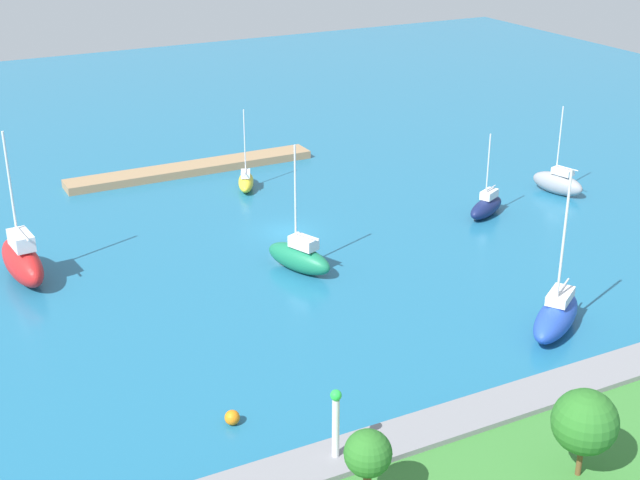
% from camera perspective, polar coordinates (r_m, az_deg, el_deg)
% --- Properties ---
extents(water, '(160.00, 160.00, 0.00)m').
position_cam_1_polar(water, '(73.29, -2.10, 0.52)').
color(water, '#1E668C').
rests_on(water, ground).
extents(pier_dock, '(24.41, 2.81, 0.75)m').
position_cam_1_polar(pier_dock, '(88.17, -8.13, 4.52)').
color(pier_dock, '#997A56').
rests_on(pier_dock, ground).
extents(breakwater, '(70.87, 2.78, 1.32)m').
position_cam_1_polar(breakwater, '(50.77, 12.60, -10.28)').
color(breakwater, gray).
rests_on(breakwater, ground).
extents(shoreline_park, '(63.17, 11.39, 1.02)m').
position_cam_1_polar(shoreline_park, '(47.00, 17.82, -14.18)').
color(shoreline_park, '#387A33').
rests_on(shoreline_park, ground).
extents(harbor_beacon, '(0.56, 0.56, 3.73)m').
position_cam_1_polar(harbor_beacon, '(43.68, 1.01, -11.26)').
color(harbor_beacon, silver).
rests_on(harbor_beacon, breakwater).
extents(park_tree_center, '(2.17, 2.17, 4.06)m').
position_cam_1_polar(park_tree_center, '(40.67, 3.06, -13.43)').
color(park_tree_center, brown).
rests_on(park_tree_center, shoreline_park).
extents(park_tree_east, '(3.14, 3.14, 4.55)m').
position_cam_1_polar(park_tree_east, '(44.27, 16.46, -11.02)').
color(park_tree_east, brown).
rests_on(park_tree_east, shoreline_park).
extents(sailboat_green_west_end, '(3.91, 6.13, 9.62)m').
position_cam_1_polar(sailboat_green_west_end, '(65.94, -1.32, -1.07)').
color(sailboat_green_west_end, '#19724C').
rests_on(sailboat_green_west_end, water).
extents(sailboat_yellow_far_south, '(3.10, 4.68, 7.45)m').
position_cam_1_polar(sailboat_yellow_far_south, '(82.83, -4.72, 3.74)').
color(sailboat_yellow_far_south, yellow).
rests_on(sailboat_yellow_far_south, water).
extents(sailboat_gray_far_north, '(2.99, 5.37, 8.04)m').
position_cam_1_polar(sailboat_gray_far_north, '(84.15, 14.85, 3.54)').
color(sailboat_gray_far_north, gray).
rests_on(sailboat_gray_far_north, water).
extents(sailboat_red_mid_basin, '(2.87, 7.43, 11.02)m').
position_cam_1_polar(sailboat_red_mid_basin, '(67.78, -18.37, -1.22)').
color(sailboat_red_mid_basin, red).
rests_on(sailboat_red_mid_basin, water).
extents(sailboat_blue_near_pier, '(6.84, 5.54, 11.09)m').
position_cam_1_polar(sailboat_blue_near_pier, '(59.63, 14.76, -4.66)').
color(sailboat_blue_near_pier, '#2347B2').
rests_on(sailboat_blue_near_pier, water).
extents(sailboat_navy_inner_mooring, '(5.07, 3.60, 7.30)m').
position_cam_1_polar(sailboat_navy_inner_mooring, '(77.53, 10.52, 2.12)').
color(sailboat_navy_inner_mooring, '#141E4C').
rests_on(sailboat_navy_inner_mooring, water).
extents(mooring_buoy_orange, '(0.83, 0.83, 0.83)m').
position_cam_1_polar(mooring_buoy_orange, '(49.39, -5.59, -11.15)').
color(mooring_buoy_orange, orange).
rests_on(mooring_buoy_orange, water).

